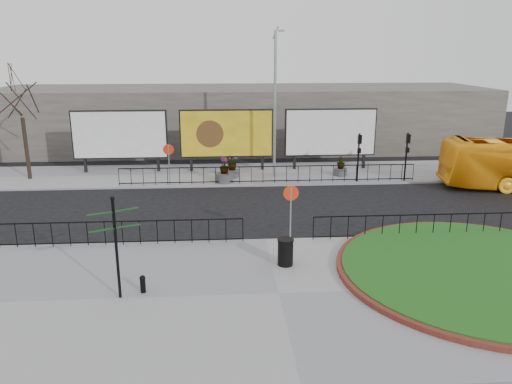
{
  "coord_description": "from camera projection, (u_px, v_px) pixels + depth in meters",
  "views": [
    {
      "loc": [
        -1.8,
        -20.03,
        7.95
      ],
      "look_at": [
        -0.37,
        0.87,
        1.98
      ],
      "focal_mm": 35.0,
      "sensor_mm": 36.0,
      "label": 1
    }
  ],
  "objects": [
    {
      "name": "speed_sign_near",
      "position": [
        291.0,
        201.0,
        20.68
      ],
      "size": [
        0.64,
        0.07,
        2.47
      ],
      "color": "gray",
      "rests_on": "pavement_near"
    },
    {
      "name": "grass_lawn",
      "position": [
        481.0,
        271.0,
        18.11
      ],
      "size": [
        10.0,
        10.0,
        0.22
      ],
      "primitive_type": "cylinder",
      "color": "#194913",
      "rests_on": "pavement_near"
    },
    {
      "name": "pavement_near",
      "position": [
        279.0,
        295.0,
        16.7
      ],
      "size": [
        30.0,
        10.0,
        0.12
      ],
      "primitive_type": "cube",
      "color": "gray",
      "rests_on": "ground"
    },
    {
      "name": "tree_left",
      "position": [
        23.0,
        123.0,
        30.64
      ],
      "size": [
        2.0,
        2.0,
        7.0
      ],
      "primitive_type": null,
      "color": "#2D2119",
      "rests_on": "pavement_far"
    },
    {
      "name": "railing_near_right",
      "position": [
        417.0,
        226.0,
        21.47
      ],
      "size": [
        9.0,
        0.1,
        1.1
      ],
      "primitive_type": null,
      "color": "black",
      "rests_on": "pavement_near"
    },
    {
      "name": "billboard_mid",
      "position": [
        227.0,
        134.0,
        33.15
      ],
      "size": [
        6.2,
        0.31,
        4.1
      ],
      "color": "black",
      "rests_on": "pavement_far"
    },
    {
      "name": "ground",
      "position": [
        266.0,
        241.0,
        21.52
      ],
      "size": [
        90.0,
        90.0,
        0.0
      ],
      "primitive_type": "plane",
      "color": "black",
      "rests_on": "ground"
    },
    {
      "name": "signal_pole_a",
      "position": [
        359.0,
        150.0,
        30.33
      ],
      "size": [
        0.22,
        0.26,
        3.0
      ],
      "color": "black",
      "rests_on": "pavement_far"
    },
    {
      "name": "speed_sign_far",
      "position": [
        169.0,
        155.0,
        29.69
      ],
      "size": [
        0.64,
        0.07,
        2.47
      ],
      "color": "gray",
      "rests_on": "pavement_far"
    },
    {
      "name": "building_backdrop",
      "position": [
        243.0,
        117.0,
        41.94
      ],
      "size": [
        40.0,
        10.0,
        5.0
      ],
      "primitive_type": "cube",
      "color": "slate",
      "rests_on": "ground"
    },
    {
      "name": "pavement_far",
      "position": [
        250.0,
        174.0,
        33.01
      ],
      "size": [
        44.0,
        6.0,
        0.12
      ],
      "primitive_type": "cube",
      "color": "gray",
      "rests_on": "ground"
    },
    {
      "name": "planter_b",
      "position": [
        232.0,
        169.0,
        31.81
      ],
      "size": [
        0.9,
        0.9,
        1.45
      ],
      "color": "#4C4C4F",
      "rests_on": "pavement_far"
    },
    {
      "name": "railing_far",
      "position": [
        269.0,
        174.0,
        30.32
      ],
      "size": [
        18.0,
        0.1,
        1.1
      ],
      "primitive_type": null,
      "color": "black",
      "rests_on": "pavement_far"
    },
    {
      "name": "brick_edge",
      "position": [
        481.0,
        271.0,
        18.11
      ],
      "size": [
        10.4,
        10.4,
        0.18
      ],
      "primitive_type": "cylinder",
      "color": "brown",
      "rests_on": "pavement_near"
    },
    {
      "name": "billboard_left",
      "position": [
        120.0,
        135.0,
        32.69
      ],
      "size": [
        6.2,
        0.31,
        4.1
      ],
      "color": "black",
      "rests_on": "pavement_far"
    },
    {
      "name": "fingerpost_sign",
      "position": [
        115.0,
        238.0,
        15.85
      ],
      "size": [
        1.56,
        0.9,
        3.47
      ],
      "rotation": [
        0.0,
        0.0,
        0.37
      ],
      "color": "black",
      "rests_on": "pavement_near"
    },
    {
      "name": "lamp_post",
      "position": [
        275.0,
        103.0,
        30.85
      ],
      "size": [
        0.74,
        0.18,
        9.23
      ],
      "color": "gray",
      "rests_on": "pavement_far"
    },
    {
      "name": "billboard_right",
      "position": [
        330.0,
        133.0,
        33.61
      ],
      "size": [
        6.2,
        0.31,
        4.1
      ],
      "color": "black",
      "rests_on": "pavement_far"
    },
    {
      "name": "planter_a",
      "position": [
        224.0,
        173.0,
        30.54
      ],
      "size": [
        1.08,
        1.08,
        1.6
      ],
      "color": "#4C4C4F",
      "rests_on": "pavement_far"
    },
    {
      "name": "bollard",
      "position": [
        143.0,
        283.0,
        16.66
      ],
      "size": [
        0.2,
        0.2,
        0.62
      ],
      "color": "black",
      "rests_on": "pavement_near"
    },
    {
      "name": "planter_c",
      "position": [
        341.0,
        167.0,
        32.28
      ],
      "size": [
        0.86,
        0.86,
        1.38
      ],
      "color": "#4C4C4F",
      "rests_on": "pavement_far"
    },
    {
      "name": "railing_near_left",
      "position": [
        122.0,
        233.0,
        20.65
      ],
      "size": [
        10.0,
        0.1,
        1.1
      ],
      "primitive_type": null,
      "color": "black",
      "rests_on": "pavement_near"
    },
    {
      "name": "signal_pole_b",
      "position": [
        407.0,
        149.0,
        30.53
      ],
      "size": [
        0.22,
        0.26,
        3.0
      ],
      "color": "black",
      "rests_on": "pavement_far"
    },
    {
      "name": "litter_bin",
      "position": [
        285.0,
        252.0,
        18.75
      ],
      "size": [
        0.63,
        0.63,
        1.04
      ],
      "color": "black",
      "rests_on": "pavement_near"
    }
  ]
}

